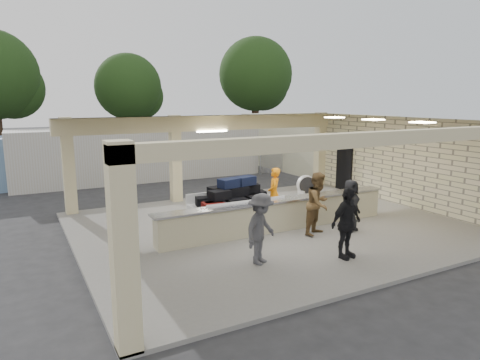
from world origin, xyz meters
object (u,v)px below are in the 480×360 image
passenger_b (346,223)px  car_white_a (284,152)px  baggage_handler (274,193)px  baggage_counter (279,215)px  car_dark (227,148)px  car_white_b (292,147)px  passenger_c (261,229)px  luggage_cart (234,200)px  passenger_d (350,205)px  container_white (142,153)px  drum_fan (306,185)px  passenger_a (318,204)px

passenger_b → car_white_a: passenger_b is taller
baggage_handler → passenger_b: bearing=26.9°
baggage_counter → car_dark: car_dark is taller
car_white_b → passenger_c: bearing=130.0°
baggage_counter → luggage_cart: size_ratio=3.01×
passenger_b → car_dark: size_ratio=0.41×
baggage_counter → passenger_d: passenger_d is taller
passenger_b → car_dark: (6.08, 19.06, -0.27)m
car_dark → container_white: container_white is taller
passenger_d → car_white_b: bearing=46.0°
car_white_a → car_dark: (-2.54, 3.46, 0.10)m
passenger_c → car_white_a: passenger_c is taller
drum_fan → passenger_c: 7.95m
baggage_counter → passenger_c: bearing=-132.4°
baggage_handler → passenger_d: bearing=62.1°
passenger_d → baggage_handler: bearing=105.0°
passenger_a → passenger_b: bearing=-132.1°
passenger_d → car_white_a: 15.49m
luggage_cart → baggage_handler: 1.66m
car_white_a → car_white_b: 2.89m
passenger_d → car_dark: size_ratio=0.36×
car_white_a → car_white_b: car_white_b is taller
drum_fan → container_white: 9.13m
passenger_b → car_white_a: bearing=50.7°
baggage_handler → passenger_b: 4.07m
baggage_counter → passenger_a: 1.31m
car_white_b → passenger_a: bearing=134.5°
passenger_d → car_white_a: passenger_d is taller
passenger_c → passenger_a: bearing=-6.1°
car_dark → car_white_b: bearing=-103.1°
passenger_c → passenger_b: bearing=-48.1°
car_white_b → passenger_b: bearing=135.9°
passenger_b → container_white: (-1.41, 13.97, 0.34)m
baggage_counter → container_white: container_white is taller
drum_fan → passenger_b: size_ratio=0.48×
luggage_cart → passenger_d: passenger_d is taller
baggage_counter → car_dark: (6.25, 16.22, 0.17)m
car_dark → luggage_cart: bearing=158.5°
passenger_a → car_dark: size_ratio=0.42×
drum_fan → passenger_a: bearing=-106.1°
drum_fan → passenger_c: passenger_c is taller
passenger_a → container_white: bearing=75.5°
luggage_cart → passenger_b: size_ratio=1.47×
car_white_a → container_white: container_white is taller
passenger_a → car_dark: 17.99m
passenger_b → passenger_c: size_ratio=1.03×
passenger_c → luggage_cart: bearing=44.5°
car_white_b → container_white: bearing=93.9°
passenger_a → car_white_a: size_ratio=0.42×
baggage_counter → car_white_a: car_white_a is taller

